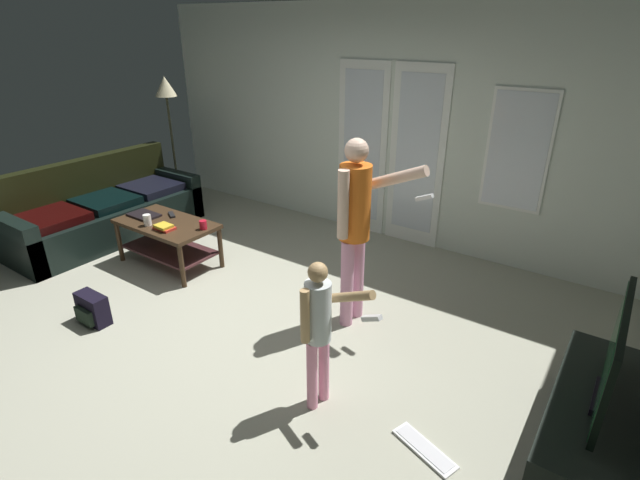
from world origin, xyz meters
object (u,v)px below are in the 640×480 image
object	(u,v)px
leather_couch	(104,212)
tv_remote_black	(172,215)
loose_keyboard	(424,449)
book_stack	(164,227)
floor_lamp	(166,96)
cup_near_edge	(203,225)
laptop_closed	(144,215)
backpack	(92,309)
person_adult	(356,218)
flat_screen_tv	(613,358)
tv_stand	(590,429)
cup_by_laptop	(147,220)
coffee_table	(168,234)
person_child	(319,324)

from	to	relation	value
leather_couch	tv_remote_black	xyz separation A→B (m)	(1.17, 0.10, 0.20)
loose_keyboard	book_stack	world-z (taller)	book_stack
floor_lamp	cup_near_edge	xyz separation A→B (m)	(2.03, -1.33, -0.96)
laptop_closed	backpack	bearing A→B (deg)	-57.47
person_adult	book_stack	world-z (taller)	person_adult
flat_screen_tv	cup_near_edge	size ratio (longest dim) A/B	10.38
flat_screen_tv	tv_remote_black	xyz separation A→B (m)	(-4.21, 0.41, -0.24)
tv_stand	cup_by_laptop	bearing A→B (deg)	178.72
tv_stand	backpack	size ratio (longest dim) A/B	4.24
laptop_closed	book_stack	distance (m)	0.50
leather_couch	flat_screen_tv	size ratio (longest dim) A/B	2.38
flat_screen_tv	person_adult	bearing A→B (deg)	166.44
flat_screen_tv	floor_lamp	world-z (taller)	floor_lamp
cup_by_laptop	book_stack	world-z (taller)	cup_by_laptop
person_adult	loose_keyboard	bearing A→B (deg)	-41.27
backpack	cup_near_edge	xyz separation A→B (m)	(0.12, 1.23, 0.40)
leather_couch	cup_near_edge	bearing A→B (deg)	1.45
coffee_table	flat_screen_tv	world-z (taller)	flat_screen_tv
tv_stand	tv_remote_black	xyz separation A→B (m)	(-4.21, 0.42, 0.28)
leather_couch	person_adult	xyz separation A→B (m)	(3.46, 0.15, 0.67)
person_adult	book_stack	size ratio (longest dim) A/B	7.63
tv_stand	leather_couch	bearing A→B (deg)	176.68
coffee_table	tv_stand	size ratio (longest dim) A/B	0.82
floor_lamp	leather_couch	bearing A→B (deg)	-77.76
cup_near_edge	tv_remote_black	world-z (taller)	cup_near_edge
person_child	cup_near_edge	bearing A→B (deg)	156.52
leather_couch	person_adult	distance (m)	3.53
flat_screen_tv	floor_lamp	bearing A→B (deg)	163.49
tv_stand	laptop_closed	world-z (taller)	laptop_closed
leather_couch	cup_by_laptop	xyz separation A→B (m)	(1.19, -0.22, 0.25)
loose_keyboard	book_stack	distance (m)	3.26
person_adult	backpack	bearing A→B (deg)	-144.11
person_child	cup_by_laptop	size ratio (longest dim) A/B	9.25
leather_couch	person_child	bearing A→B (deg)	-12.68
laptop_closed	cup_by_laptop	size ratio (longest dim) A/B	2.91
flat_screen_tv	tv_remote_black	distance (m)	4.24
person_adult	loose_keyboard	distance (m)	1.76
backpack	tv_remote_black	bearing A→B (deg)	109.11
person_adult	laptop_closed	xyz separation A→B (m)	(-2.54, -0.23, -0.47)
leather_couch	backpack	size ratio (longest dim) A/B	7.17
tv_stand	cup_by_laptop	xyz separation A→B (m)	(-4.20, 0.09, 0.33)
laptop_closed	cup_near_edge	bearing A→B (deg)	9.38
flat_screen_tv	cup_by_laptop	world-z (taller)	flat_screen_tv
flat_screen_tv	person_adult	size ratio (longest dim) A/B	0.59
loose_keyboard	book_stack	size ratio (longest dim) A/B	2.16
backpack	loose_keyboard	distance (m)	2.98
flat_screen_tv	laptop_closed	bearing A→B (deg)	177.03
tv_stand	loose_keyboard	bearing A→B (deg)	-147.93
laptop_closed	cup_by_laptop	bearing A→B (deg)	-27.89
backpack	book_stack	world-z (taller)	book_stack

